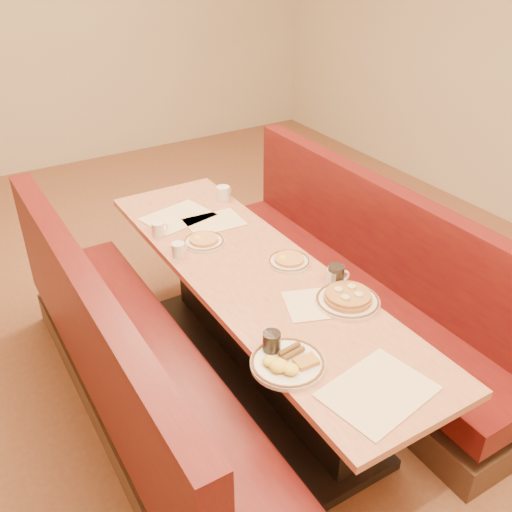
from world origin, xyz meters
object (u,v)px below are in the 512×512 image
coffee_mug_c (224,193)px  coffee_mug_d (158,228)px  booth_left (133,376)px  pancake_plate (348,299)px  coffee_mug_b (179,249)px  coffee_mug_a (336,277)px  eggs_plate (287,363)px  soda_tumbler_near (272,343)px  booth_right (356,291)px  soda_tumbler_mid (336,276)px  diner_table (255,328)px

coffee_mug_c → coffee_mug_d: bearing=-179.9°
booth_left → pancake_plate: bearing=-26.2°
pancake_plate → coffee_mug_b: (-0.51, 0.84, 0.02)m
coffee_mug_a → eggs_plate: bearing=-130.7°
coffee_mug_a → coffee_mug_c: (-0.00, 1.19, -0.00)m
pancake_plate → coffee_mug_b: coffee_mug_b is taller
coffee_mug_a → soda_tumbler_near: size_ratio=1.13×
eggs_plate → booth_right: bearing=35.0°
booth_right → pancake_plate: 0.80m
soda_tumbler_near → soda_tumbler_mid: bearing=25.9°
coffee_mug_a → coffee_mug_b: coffee_mug_a is taller
soda_tumbler_near → eggs_plate: bearing=-84.3°
eggs_plate → coffee_mug_c: coffee_mug_c is taller
diner_table → eggs_plate: eggs_plate is taller
pancake_plate → coffee_mug_b: 0.98m
booth_right → coffee_mug_a: bearing=-144.6°
booth_left → coffee_mug_b: 0.72m
soda_tumbler_mid → coffee_mug_c: bearing=89.8°
booth_left → soda_tumbler_mid: size_ratio=21.39×
coffee_mug_d → soda_tumbler_mid: size_ratio=0.89×
coffee_mug_b → booth_left: bearing=-159.4°
pancake_plate → soda_tumbler_near: size_ratio=2.89×
diner_table → booth_right: 0.73m
booth_left → booth_right: size_ratio=1.00×
coffee_mug_c → soda_tumbler_near: bearing=-132.9°
booth_right → diner_table: bearing=180.0°
booth_right → soda_tumbler_near: (-1.01, -0.59, 0.44)m
diner_table → coffee_mug_b: size_ratio=24.29×
pancake_plate → coffee_mug_c: coffee_mug_c is taller
coffee_mug_c → soda_tumbler_near: 1.57m
booth_left → booth_right: (1.46, 0.00, 0.00)m
coffee_mug_a → soda_tumbler_mid: (-0.00, -0.00, 0.01)m
pancake_plate → coffee_mug_d: 1.23m
coffee_mug_b → eggs_plate: bearing=-107.5°
soda_tumbler_mid → coffee_mug_b: bearing=129.1°
coffee_mug_a → booth_left: bearing=177.2°
pancake_plate → soda_tumbler_near: 0.53m
pancake_plate → coffee_mug_d: size_ratio=3.04×
soda_tumbler_mid → booth_right: bearing=35.5°
booth_left → pancake_plate: (0.97, -0.48, 0.41)m
booth_right → coffee_mug_c: (-0.45, 0.87, 0.44)m
pancake_plate → diner_table: bearing=116.4°
coffee_mug_d → booth_left: bearing=-124.5°
coffee_mug_d → soda_tumbler_near: bearing=-89.5°
booth_right → soda_tumbler_mid: booth_right is taller
coffee_mug_c → soda_tumbler_mid: 1.20m
booth_right → coffee_mug_a: size_ratio=20.27×
soda_tumbler_near → soda_tumbler_mid: 0.62m
booth_left → soda_tumbler_mid: 1.15m
coffee_mug_d → pancake_plate: bearing=-64.8°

